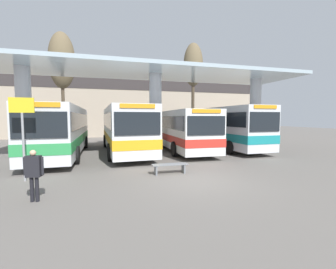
% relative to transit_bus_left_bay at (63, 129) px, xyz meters
% --- Properties ---
extents(ground_plane, '(100.00, 100.00, 0.00)m').
position_rel_transit_bus_left_bay_xyz_m(ground_plane, '(6.38, -8.37, -1.84)').
color(ground_plane, '#605B56').
extents(townhouse_backdrop, '(40.00, 0.58, 8.34)m').
position_rel_transit_bus_left_bay_xyz_m(townhouse_backdrop, '(6.38, 14.29, 3.02)').
color(townhouse_backdrop, tan).
rests_on(townhouse_backdrop, ground_plane).
extents(station_canopy, '(21.87, 5.99, 5.99)m').
position_rel_transit_bus_left_bay_xyz_m(station_canopy, '(6.38, -0.80, 3.13)').
color(station_canopy, silver).
rests_on(station_canopy, ground_plane).
extents(transit_bus_left_bay, '(2.83, 11.70, 3.30)m').
position_rel_transit_bus_left_bay_xyz_m(transit_bus_left_bay, '(0.00, 0.00, 0.00)').
color(transit_bus_left_bay, silver).
rests_on(transit_bus_left_bay, ground_plane).
extents(transit_bus_center_bay, '(3.17, 11.69, 3.32)m').
position_rel_transit_bus_left_bay_xyz_m(transit_bus_center_bay, '(4.22, 0.35, 0.02)').
color(transit_bus_center_bay, silver).
rests_on(transit_bus_center_bay, ground_plane).
extents(transit_bus_right_bay, '(3.04, 12.52, 3.10)m').
position_rel_transit_bus_left_bay_xyz_m(transit_bus_right_bay, '(8.62, 1.13, -0.10)').
color(transit_bus_right_bay, white).
rests_on(transit_bus_right_bay, ground_plane).
extents(transit_bus_far_right_bay, '(2.87, 10.72, 3.41)m').
position_rel_transit_bus_left_bay_xyz_m(transit_bus_far_right_bay, '(12.42, 0.45, 0.05)').
color(transit_bus_far_right_bay, silver).
rests_on(transit_bus_far_right_bay, ground_plane).
extents(waiting_bench_near_pillar, '(1.65, 0.44, 0.46)m').
position_rel_transit_bus_left_bay_xyz_m(waiting_bench_near_pillar, '(5.67, -7.07, -1.50)').
color(waiting_bench_near_pillar, slate).
rests_on(waiting_bench_near_pillar, ground_plane).
extents(info_sign_platform, '(0.90, 0.09, 3.38)m').
position_rel_transit_bus_left_bay_xyz_m(info_sign_platform, '(-0.35, -6.63, 0.55)').
color(info_sign_platform, gray).
rests_on(info_sign_platform, ground_plane).
extents(pedestrian_waiting, '(0.60, 0.30, 1.60)m').
position_rel_transit_bus_left_bay_xyz_m(pedestrian_waiting, '(0.72, -9.26, -0.86)').
color(pedestrian_waiting, black).
rests_on(pedestrian_waiting, ground_plane).
extents(poplar_tree_behind_left, '(2.40, 2.40, 10.62)m').
position_rel_transit_bus_left_bay_xyz_m(poplar_tree_behind_left, '(-1.01, 6.64, 6.05)').
color(poplar_tree_behind_left, '#473A2B').
rests_on(poplar_tree_behind_left, ground_plane).
extents(poplar_tree_behind_right, '(1.95, 1.95, 10.07)m').
position_rel_transit_bus_left_bay_xyz_m(poplar_tree_behind_right, '(11.47, 4.66, 5.90)').
color(poplar_tree_behind_right, '#473A2B').
rests_on(poplar_tree_behind_right, ground_plane).
extents(parked_car_street, '(4.69, 2.16, 2.20)m').
position_rel_transit_bus_left_bay_xyz_m(parked_car_street, '(12.73, 10.02, -0.77)').
color(parked_car_street, silver).
rests_on(parked_car_street, ground_plane).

